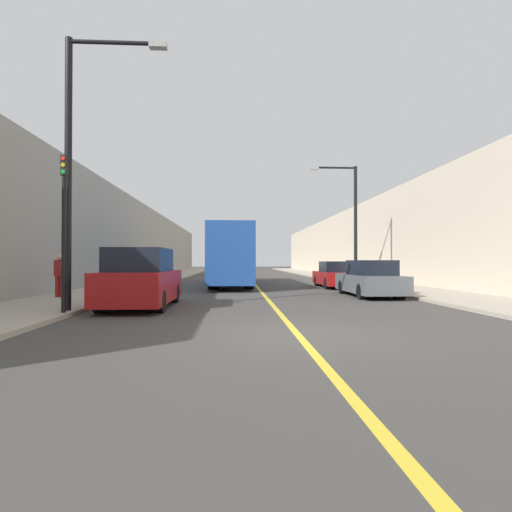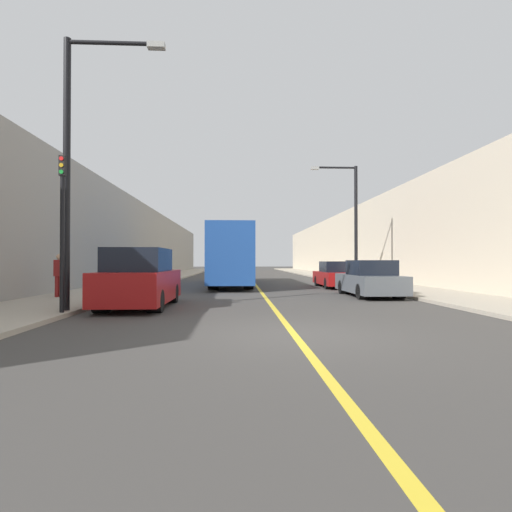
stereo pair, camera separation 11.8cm
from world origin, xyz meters
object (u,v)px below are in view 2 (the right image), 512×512
at_px(car_right_mid, 336,276).
at_px(pedestrian, 59,275).
at_px(bus, 232,256).
at_px(traffic_light, 62,227).
at_px(parked_suv_left, 140,280).
at_px(street_lamp_left, 76,154).
at_px(car_right_near, 370,280).
at_px(street_lamp_right, 351,216).

xyz_separation_m(car_right_mid, pedestrian, (-12.53, -6.64, 0.31)).
height_order(bus, traffic_light, traffic_light).
bearing_deg(pedestrian, parked_suv_left, -35.59).
bearing_deg(car_right_mid, street_lamp_left, -133.11).
relative_size(car_right_mid, street_lamp_left, 0.56).
distance_m(bus, street_lamp_left, 14.49).
xyz_separation_m(car_right_near, traffic_light, (-10.40, -5.75, 1.74)).
distance_m(car_right_near, street_lamp_right, 7.94).
distance_m(parked_suv_left, car_right_near, 9.55).
relative_size(bus, street_lamp_left, 1.62).
bearing_deg(car_right_near, street_lamp_left, -152.86).
relative_size(car_right_near, street_lamp_left, 0.58).
distance_m(bus, car_right_mid, 6.64).
height_order(car_right_mid, street_lamp_right, street_lamp_right).
bearing_deg(car_right_mid, car_right_near, -89.74).
height_order(parked_suv_left, car_right_mid, parked_suv_left).
xyz_separation_m(parked_suv_left, street_lamp_left, (-1.42, -1.61, 3.68)).
bearing_deg(traffic_light, street_lamp_left, 72.46).
xyz_separation_m(parked_suv_left, car_right_near, (8.82, 3.64, -0.19)).
height_order(car_right_near, street_lamp_left, street_lamp_left).
bearing_deg(pedestrian, car_right_mid, 27.91).
height_order(bus, street_lamp_right, street_lamp_right).
bearing_deg(car_right_mid, parked_suv_left, -133.39).
bearing_deg(bus, parked_suv_left, -103.31).
bearing_deg(street_lamp_right, bus, 169.45).
distance_m(street_lamp_left, street_lamp_right, 16.80).
height_order(bus, car_right_near, bus).
height_order(car_right_near, traffic_light, traffic_light).
bearing_deg(pedestrian, car_right_near, 4.42).
bearing_deg(car_right_mid, street_lamp_right, 45.82).
bearing_deg(street_lamp_right, street_lamp_left, -133.23).
distance_m(street_lamp_left, traffic_light, 2.19).
xyz_separation_m(street_lamp_left, street_lamp_right, (11.50, 12.24, -0.31)).
bearing_deg(parked_suv_left, pedestrian, 144.41).
bearing_deg(car_right_near, bus, 125.71).
relative_size(street_lamp_right, pedestrian, 4.28).
height_order(street_lamp_left, traffic_light, street_lamp_left).
xyz_separation_m(bus, car_right_mid, (5.97, -2.67, -1.18)).
bearing_deg(bus, traffic_light, -107.40).
height_order(bus, pedestrian, bus).
bearing_deg(street_lamp_left, traffic_light, -107.54).
bearing_deg(pedestrian, traffic_light, -65.74).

